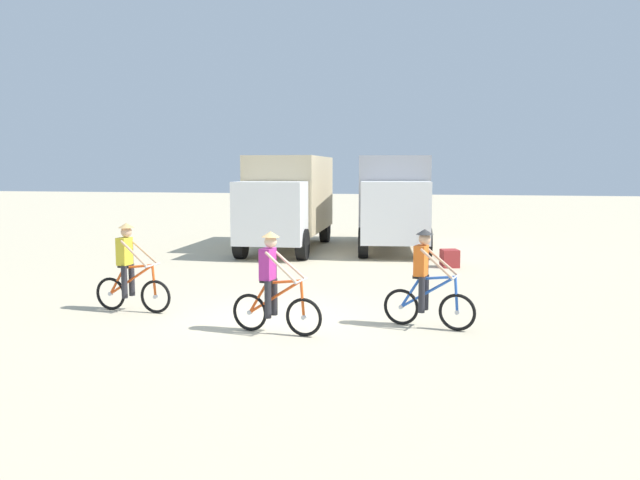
# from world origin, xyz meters

# --- Properties ---
(ground_plane) EXTENTS (120.00, 120.00, 0.00)m
(ground_plane) POSITION_xyz_m (0.00, 0.00, 0.00)
(ground_plane) COLOR beige
(box_truck_tan_camper) EXTENTS (2.69, 6.85, 3.35)m
(box_truck_tan_camper) POSITION_xyz_m (-2.47, 10.50, 1.87)
(box_truck_tan_camper) COLOR #CCB78E
(box_truck_tan_camper) RESTS_ON ground
(box_truck_grey_hauler) EXTENTS (3.08, 6.96, 3.35)m
(box_truck_grey_hauler) POSITION_xyz_m (1.23, 11.50, 1.87)
(box_truck_grey_hauler) COLOR #9E9EA3
(box_truck_grey_hauler) RESTS_ON ground
(cyclist_orange_shirt) EXTENTS (1.73, 0.52, 1.82)m
(cyclist_orange_shirt) POSITION_xyz_m (-3.14, 0.06, 0.85)
(cyclist_orange_shirt) COLOR black
(cyclist_orange_shirt) RESTS_ON ground
(cyclist_cowboy_hat) EXTENTS (1.72, 0.54, 1.82)m
(cyclist_cowboy_hat) POSITION_xyz_m (0.20, -1.02, 0.85)
(cyclist_cowboy_hat) COLOR black
(cyclist_cowboy_hat) RESTS_ON ground
(cyclist_near_camera) EXTENTS (1.70, 0.60, 1.82)m
(cyclist_near_camera) POSITION_xyz_m (2.83, -0.06, 0.85)
(cyclist_near_camera) COLOR black
(cyclist_near_camera) RESTS_ON ground
(supply_crate) EXTENTS (0.61, 0.62, 0.53)m
(supply_crate) POSITION_xyz_m (3.29, 7.26, 0.26)
(supply_crate) COLOR #9E2D2D
(supply_crate) RESTS_ON ground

